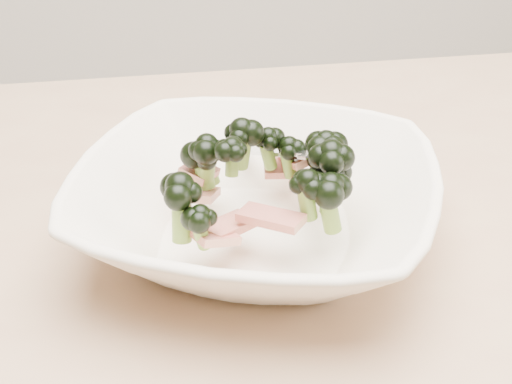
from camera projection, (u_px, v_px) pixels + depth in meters
dining_table at (298, 303)px, 0.71m from camera, size 1.20×0.80×0.75m
broccoli_dish at (257, 202)px, 0.60m from camera, size 0.39×0.39×0.10m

